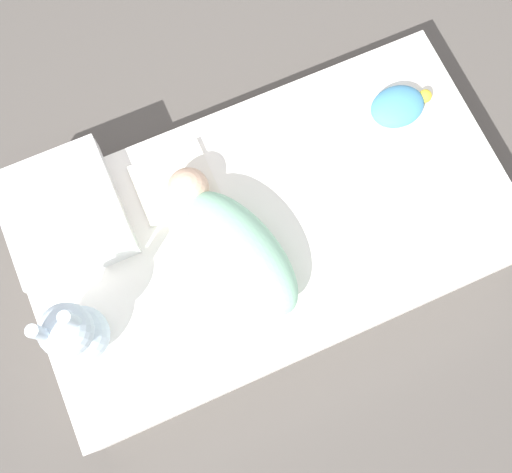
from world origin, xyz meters
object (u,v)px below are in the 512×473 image
(bunny_plush, at_px, (74,333))
(turtle_plush, at_px, (399,106))
(swaddled_baby, at_px, (236,245))
(pillow, at_px, (63,214))

(bunny_plush, relative_size, turtle_plush, 1.68)
(swaddled_baby, xyz_separation_m, pillow, (-0.41, 0.29, -0.04))
(swaddled_baby, xyz_separation_m, bunny_plush, (-0.48, -0.06, 0.05))
(pillow, height_order, bunny_plush, bunny_plush)
(bunny_plush, bearing_deg, pillow, 80.00)
(swaddled_baby, height_order, turtle_plush, swaddled_baby)
(turtle_plush, bearing_deg, swaddled_baby, -161.22)
(turtle_plush, bearing_deg, bunny_plush, -166.18)
(swaddled_baby, distance_m, turtle_plush, 0.66)
(swaddled_baby, relative_size, pillow, 1.44)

